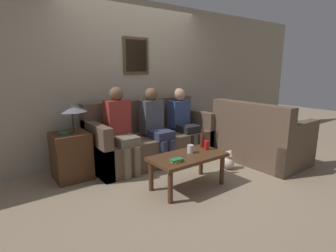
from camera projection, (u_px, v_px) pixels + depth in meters
name	position (u px, v px, depth m)	size (l,w,h in m)	color
ground_plane	(170.00, 168.00, 4.02)	(16.00, 16.00, 0.00)	gray
wall_back	(136.00, 80.00, 4.51)	(9.00, 0.08, 2.60)	#9E937F
couch_main	(151.00, 140.00, 4.36)	(2.06, 0.88, 0.98)	brown
couch_side	(259.00, 141.00, 4.26)	(0.88, 1.37, 0.98)	brown
coffee_table	(188.00, 160.00, 3.30)	(0.97, 0.52, 0.43)	#4C2D19
side_table_with_lamp	(71.00, 151.00, 3.57)	(0.48, 0.46, 1.03)	#4C2D19
wine_bottle	(202.00, 140.00, 3.61)	(0.06, 0.06, 0.27)	#562319
drinking_glass	(190.00, 149.00, 3.37)	(0.08, 0.08, 0.10)	silver
book_stack	(177.00, 160.00, 3.04)	(0.15, 0.10, 0.04)	gold
soda_can	(206.00, 145.00, 3.50)	(0.07, 0.07, 0.12)	red
person_left	(121.00, 127.00, 3.76)	(0.34, 0.58, 1.24)	#756651
person_middle	(155.00, 123.00, 4.12)	(0.34, 0.60, 1.20)	#2D334C
person_right	(183.00, 119.00, 4.49)	(0.34, 0.58, 1.16)	black
teddy_bear	(228.00, 161.00, 3.96)	(0.18, 0.18, 0.29)	beige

